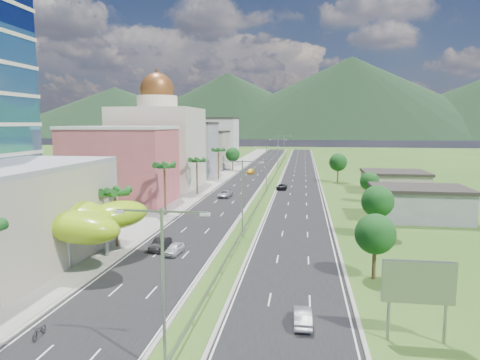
% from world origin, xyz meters
% --- Properties ---
extents(ground, '(500.00, 500.00, 0.00)m').
position_xyz_m(ground, '(0.00, 0.00, 0.00)').
color(ground, '#2D5119').
rests_on(ground, ground).
extents(road_left, '(11.00, 260.00, 0.04)m').
position_xyz_m(road_left, '(-7.50, 90.00, 0.02)').
color(road_left, black).
rests_on(road_left, ground).
extents(road_right, '(11.00, 260.00, 0.04)m').
position_xyz_m(road_right, '(7.50, 90.00, 0.02)').
color(road_right, black).
rests_on(road_right, ground).
extents(sidewalk_left, '(7.00, 260.00, 0.12)m').
position_xyz_m(sidewalk_left, '(-17.00, 90.00, 0.06)').
color(sidewalk_left, gray).
rests_on(sidewalk_left, ground).
extents(median_guardrail, '(0.10, 216.06, 0.76)m').
position_xyz_m(median_guardrail, '(0.00, 71.99, 0.62)').
color(median_guardrail, gray).
rests_on(median_guardrail, ground).
extents(streetlight_median_a, '(6.04, 0.25, 11.00)m').
position_xyz_m(streetlight_median_a, '(0.00, -25.00, 6.75)').
color(streetlight_median_a, gray).
rests_on(streetlight_median_a, ground).
extents(streetlight_median_b, '(6.04, 0.25, 11.00)m').
position_xyz_m(streetlight_median_b, '(0.00, 10.00, 6.75)').
color(streetlight_median_b, gray).
rests_on(streetlight_median_b, ground).
extents(streetlight_median_c, '(6.04, 0.25, 11.00)m').
position_xyz_m(streetlight_median_c, '(0.00, 50.00, 6.75)').
color(streetlight_median_c, gray).
rests_on(streetlight_median_c, ground).
extents(streetlight_median_d, '(6.04, 0.25, 11.00)m').
position_xyz_m(streetlight_median_d, '(0.00, 95.00, 6.75)').
color(streetlight_median_d, gray).
rests_on(streetlight_median_d, ground).
extents(streetlight_median_e, '(6.04, 0.25, 11.00)m').
position_xyz_m(streetlight_median_e, '(0.00, 140.00, 6.75)').
color(streetlight_median_e, gray).
rests_on(streetlight_median_e, ground).
extents(lime_canopy, '(18.00, 15.00, 7.40)m').
position_xyz_m(lime_canopy, '(-20.00, -4.00, 4.99)').
color(lime_canopy, '#8ABA12').
rests_on(lime_canopy, ground).
extents(pink_shophouse, '(20.00, 15.00, 15.00)m').
position_xyz_m(pink_shophouse, '(-28.00, 32.00, 7.50)').
color(pink_shophouse, '#BC4D59').
rests_on(pink_shophouse, ground).
extents(domed_building, '(20.00, 20.00, 28.70)m').
position_xyz_m(domed_building, '(-28.00, 55.00, 11.35)').
color(domed_building, beige).
rests_on(domed_building, ground).
extents(midrise_grey, '(16.00, 15.00, 16.00)m').
position_xyz_m(midrise_grey, '(-27.00, 80.00, 8.00)').
color(midrise_grey, gray).
rests_on(midrise_grey, ground).
extents(midrise_beige, '(16.00, 15.00, 13.00)m').
position_xyz_m(midrise_beige, '(-27.00, 102.00, 6.50)').
color(midrise_beige, '#A79F89').
rests_on(midrise_beige, ground).
extents(midrise_white, '(16.00, 15.00, 18.00)m').
position_xyz_m(midrise_white, '(-27.00, 125.00, 9.00)').
color(midrise_white, silver).
rests_on(midrise_white, ground).
extents(billboard, '(5.20, 0.35, 6.20)m').
position_xyz_m(billboard, '(17.00, -18.00, 4.42)').
color(billboard, gray).
rests_on(billboard, ground).
extents(shed_near, '(15.00, 10.00, 5.00)m').
position_xyz_m(shed_near, '(28.00, 25.00, 2.50)').
color(shed_near, gray).
rests_on(shed_near, ground).
extents(shed_far, '(14.00, 12.00, 4.40)m').
position_xyz_m(shed_far, '(30.00, 55.00, 2.20)').
color(shed_far, '#A79F89').
rests_on(shed_far, ground).
extents(palm_tree_b, '(3.60, 3.60, 8.10)m').
position_xyz_m(palm_tree_b, '(-15.50, 2.00, 7.06)').
color(palm_tree_b, '#47301C').
rests_on(palm_tree_b, ground).
extents(palm_tree_c, '(3.60, 3.60, 9.60)m').
position_xyz_m(palm_tree_c, '(-15.50, 22.00, 8.50)').
color(palm_tree_c, '#47301C').
rests_on(palm_tree_c, ground).
extents(palm_tree_d, '(3.60, 3.60, 8.60)m').
position_xyz_m(palm_tree_d, '(-15.50, 45.00, 7.54)').
color(palm_tree_d, '#47301C').
rests_on(palm_tree_d, ground).
extents(palm_tree_e, '(3.60, 3.60, 9.40)m').
position_xyz_m(palm_tree_e, '(-15.50, 70.00, 8.31)').
color(palm_tree_e, '#47301C').
rests_on(palm_tree_e, ground).
extents(leafy_tree_lfar, '(4.90, 4.90, 8.05)m').
position_xyz_m(leafy_tree_lfar, '(-15.50, 95.00, 5.58)').
color(leafy_tree_lfar, '#47301C').
rests_on(leafy_tree_lfar, ground).
extents(leafy_tree_ra, '(4.20, 4.20, 6.90)m').
position_xyz_m(leafy_tree_ra, '(16.00, -5.00, 4.78)').
color(leafy_tree_ra, '#47301C').
rests_on(leafy_tree_ra, ground).
extents(leafy_tree_rb, '(4.55, 4.55, 7.47)m').
position_xyz_m(leafy_tree_rb, '(19.00, 12.00, 5.18)').
color(leafy_tree_rb, '#47301C').
rests_on(leafy_tree_rb, ground).
extents(leafy_tree_rc, '(3.85, 3.85, 6.33)m').
position_xyz_m(leafy_tree_rc, '(22.00, 40.00, 4.37)').
color(leafy_tree_rc, '#47301C').
rests_on(leafy_tree_rc, ground).
extents(leafy_tree_rd, '(4.90, 4.90, 8.05)m').
position_xyz_m(leafy_tree_rd, '(18.00, 70.00, 5.58)').
color(leafy_tree_rd, '#47301C').
rests_on(leafy_tree_rd, ground).
extents(mountain_ridge, '(860.00, 140.00, 90.00)m').
position_xyz_m(mountain_ridge, '(60.00, 450.00, 0.00)').
color(mountain_ridge, black).
rests_on(mountain_ridge, ground).
extents(car_white_near_left, '(1.90, 4.02, 1.33)m').
position_xyz_m(car_white_near_left, '(-7.12, 0.04, 0.70)').
color(car_white_near_left, silver).
rests_on(car_white_near_left, road_left).
extents(car_dark_left, '(1.80, 4.54, 1.47)m').
position_xyz_m(car_dark_left, '(-9.47, 1.66, 0.78)').
color(car_dark_left, black).
rests_on(car_dark_left, road_left).
extents(car_silver_mid_left, '(2.82, 5.35, 1.43)m').
position_xyz_m(car_silver_mid_left, '(-8.37, 41.75, 0.76)').
color(car_silver_mid_left, '#A1A4A9').
rests_on(car_silver_mid_left, road_left).
extents(car_yellow_far_left, '(2.30, 5.14, 1.47)m').
position_xyz_m(car_yellow_far_left, '(-8.25, 86.62, 0.77)').
color(car_yellow_far_left, yellow).
rests_on(car_yellow_far_left, road_left).
extents(car_silver_right, '(1.54, 4.04, 1.32)m').
position_xyz_m(car_silver_right, '(8.69, -16.56, 0.70)').
color(car_silver_right, '#A6AAAE').
rests_on(car_silver_right, road_right).
extents(car_dark_far_right, '(2.61, 5.13, 1.39)m').
position_xyz_m(car_dark_far_right, '(3.43, 54.76, 0.73)').
color(car_dark_far_right, black).
rests_on(car_dark_far_right, road_right).
extents(motorcycle, '(0.72, 1.90, 1.19)m').
position_xyz_m(motorcycle, '(-11.07, -21.52, 0.64)').
color(motorcycle, black).
rests_on(motorcycle, road_left).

